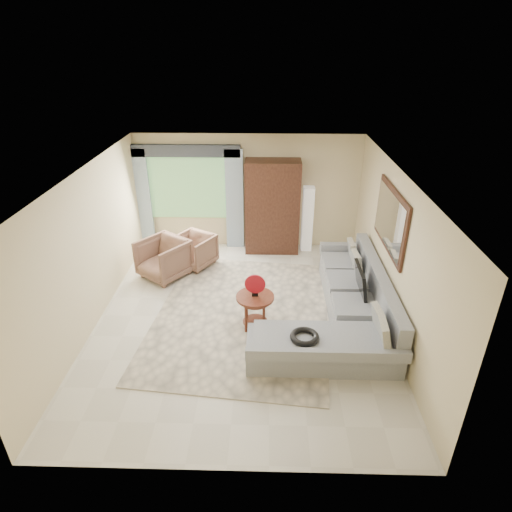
{
  "coord_description": "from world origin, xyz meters",
  "views": [
    {
      "loc": [
        0.42,
        -6.22,
        4.45
      ],
      "look_at": [
        0.25,
        0.35,
        1.05
      ],
      "focal_mm": 30.0,
      "sensor_mm": 36.0,
      "label": 1
    }
  ],
  "objects_px": {
    "armchair_right": "(194,251)",
    "tv_screen": "(361,280)",
    "coffee_table": "(255,311)",
    "armchair_left": "(164,259)",
    "floor_lamp": "(307,219)",
    "armoire": "(272,207)",
    "sectional_sofa": "(345,311)",
    "potted_plant": "(160,244)"
  },
  "relations": [
    {
      "from": "coffee_table",
      "to": "sectional_sofa",
      "type": "bearing_deg",
      "value": 3.83
    },
    {
      "from": "sectional_sofa",
      "to": "armchair_right",
      "type": "distance_m",
      "value": 3.58
    },
    {
      "from": "coffee_table",
      "to": "potted_plant",
      "type": "distance_m",
      "value": 3.49
    },
    {
      "from": "coffee_table",
      "to": "armchair_left",
      "type": "relative_size",
      "value": 0.71
    },
    {
      "from": "tv_screen",
      "to": "armchair_right",
      "type": "bearing_deg",
      "value": 150.51
    },
    {
      "from": "armchair_right",
      "to": "armoire",
      "type": "relative_size",
      "value": 0.37
    },
    {
      "from": "tv_screen",
      "to": "armoire",
      "type": "distance_m",
      "value": 3.01
    },
    {
      "from": "sectional_sofa",
      "to": "coffee_table",
      "type": "relative_size",
      "value": 5.46
    },
    {
      "from": "tv_screen",
      "to": "floor_lamp",
      "type": "bearing_deg",
      "value": 104.78
    },
    {
      "from": "sectional_sofa",
      "to": "armoire",
      "type": "relative_size",
      "value": 1.65
    },
    {
      "from": "armoire",
      "to": "floor_lamp",
      "type": "xyz_separation_m",
      "value": [
        0.8,
        0.06,
        -0.3
      ]
    },
    {
      "from": "armchair_right",
      "to": "armoire",
      "type": "bearing_deg",
      "value": 56.68
    },
    {
      "from": "potted_plant",
      "to": "floor_lamp",
      "type": "height_order",
      "value": "floor_lamp"
    },
    {
      "from": "tv_screen",
      "to": "armoire",
      "type": "relative_size",
      "value": 0.35
    },
    {
      "from": "armchair_left",
      "to": "potted_plant",
      "type": "xyz_separation_m",
      "value": [
        -0.31,
        0.99,
        -0.14
      ]
    },
    {
      "from": "tv_screen",
      "to": "armchair_left",
      "type": "relative_size",
      "value": 0.83
    },
    {
      "from": "coffee_table",
      "to": "floor_lamp",
      "type": "distance_m",
      "value": 3.28
    },
    {
      "from": "sectional_sofa",
      "to": "armchair_left",
      "type": "bearing_deg",
      "value": 155.01
    },
    {
      "from": "potted_plant",
      "to": "coffee_table",
      "type": "bearing_deg",
      "value": -50.47
    },
    {
      "from": "coffee_table",
      "to": "armoire",
      "type": "xyz_separation_m",
      "value": [
        0.3,
        3.0,
        0.72
      ]
    },
    {
      "from": "armchair_right",
      "to": "tv_screen",
      "type": "bearing_deg",
      "value": 1.57
    },
    {
      "from": "armoire",
      "to": "armchair_left",
      "type": "bearing_deg",
      "value": -149.73
    },
    {
      "from": "tv_screen",
      "to": "potted_plant",
      "type": "height_order",
      "value": "tv_screen"
    },
    {
      "from": "tv_screen",
      "to": "armchair_right",
      "type": "height_order",
      "value": "tv_screen"
    },
    {
      "from": "coffee_table",
      "to": "armchair_left",
      "type": "xyz_separation_m",
      "value": [
        -1.91,
        1.71,
        0.07
      ]
    },
    {
      "from": "coffee_table",
      "to": "potted_plant",
      "type": "bearing_deg",
      "value": 129.53
    },
    {
      "from": "tv_screen",
      "to": "potted_plant",
      "type": "relative_size",
      "value": 1.42
    },
    {
      "from": "coffee_table",
      "to": "armchair_left",
      "type": "bearing_deg",
      "value": 138.25
    },
    {
      "from": "coffee_table",
      "to": "potted_plant",
      "type": "xyz_separation_m",
      "value": [
        -2.22,
        2.69,
        -0.07
      ]
    },
    {
      "from": "tv_screen",
      "to": "floor_lamp",
      "type": "relative_size",
      "value": 0.49
    },
    {
      "from": "tv_screen",
      "to": "armchair_left",
      "type": "xyz_separation_m",
      "value": [
        -3.71,
        1.3,
        -0.32
      ]
    },
    {
      "from": "tv_screen",
      "to": "floor_lamp",
      "type": "xyz_separation_m",
      "value": [
        -0.7,
        2.65,
        0.03
      ]
    },
    {
      "from": "armchair_left",
      "to": "armoire",
      "type": "distance_m",
      "value": 2.64
    },
    {
      "from": "coffee_table",
      "to": "floor_lamp",
      "type": "bearing_deg",
      "value": 70.25
    },
    {
      "from": "sectional_sofa",
      "to": "armchair_left",
      "type": "xyz_separation_m",
      "value": [
        -3.45,
        1.61,
        0.12
      ]
    },
    {
      "from": "tv_screen",
      "to": "potted_plant",
      "type": "distance_m",
      "value": 4.65
    },
    {
      "from": "tv_screen",
      "to": "armoire",
      "type": "xyz_separation_m",
      "value": [
        -1.5,
        2.59,
        0.33
      ]
    },
    {
      "from": "armchair_left",
      "to": "sectional_sofa",
      "type": "bearing_deg",
      "value": 11.8
    },
    {
      "from": "armchair_left",
      "to": "armoire",
      "type": "relative_size",
      "value": 0.42
    },
    {
      "from": "armchair_left",
      "to": "floor_lamp",
      "type": "bearing_deg",
      "value": 60.95
    },
    {
      "from": "sectional_sofa",
      "to": "armoire",
      "type": "xyz_separation_m",
      "value": [
        -1.23,
        2.9,
        0.77
      ]
    },
    {
      "from": "armchair_left",
      "to": "armchair_right",
      "type": "distance_m",
      "value": 0.73
    }
  ]
}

